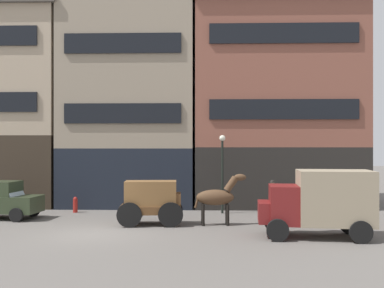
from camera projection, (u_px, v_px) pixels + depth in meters
The scene contains 10 objects.
ground_plane at pixel (94, 234), 18.78m from camera, with size 120.00×120.00×0.00m, color #605B56.
building_center_left at pixel (132, 77), 28.77m from camera, with size 8.21×6.85×15.51m.
building_center_right at pixel (275, 103), 28.50m from camera, with size 10.17×6.85×12.27m.
cargo_wagon at pixel (152, 199), 20.90m from camera, with size 2.99×1.69×1.98m.
draft_horse at pixel (217, 197), 20.82m from camera, with size 2.35×0.71×2.30m.
delivery_truck_near at pixel (319, 201), 18.05m from camera, with size 4.47×2.43×2.62m.
sedan_light at pixel (1, 200), 22.62m from camera, with size 3.85×2.17×1.83m.
pedestrian_officer at pixel (272, 196), 23.65m from camera, with size 0.38×0.38×1.79m.
streetlamp_curbside at pixel (222, 163), 24.41m from camera, with size 0.32×0.32×4.12m.
fire_hydrant_curbside at pixel (75, 204), 24.69m from camera, with size 0.24×0.24×0.83m.
Camera 1 is at (4.54, -18.65, 3.63)m, focal length 43.44 mm.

